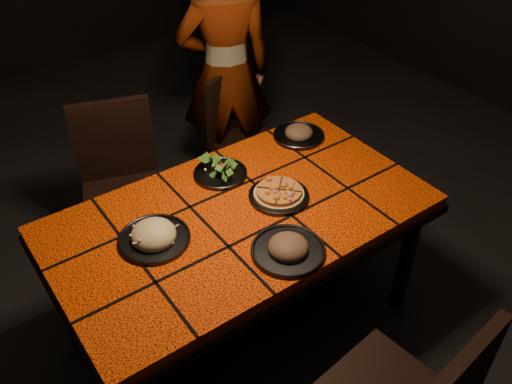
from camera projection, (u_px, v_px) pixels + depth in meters
room_shell at (237, 43)px, 1.83m from camera, size 6.04×7.04×3.08m
dining_table at (241, 225)px, 2.35m from camera, size 1.62×0.92×0.75m
chair_far_left at (121, 176)px, 2.87m from camera, size 0.53×0.53×0.92m
chair_far_right at (239, 128)px, 3.35m from camera, size 0.48×0.48×0.82m
diner at (226, 74)px, 3.24m from camera, size 0.67×0.56×1.57m
plate_pizza at (279, 194)px, 2.36m from camera, size 0.31×0.31×0.04m
plate_pasta at (154, 236)px, 2.14m from camera, size 0.29×0.29×0.09m
plate_salad at (220, 171)px, 2.49m from camera, size 0.25×0.25×0.07m
plate_mushroom_a at (288, 248)px, 2.09m from camera, size 0.29×0.29×0.10m
plate_mushroom_b at (299, 133)px, 2.74m from camera, size 0.26×0.26×0.09m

